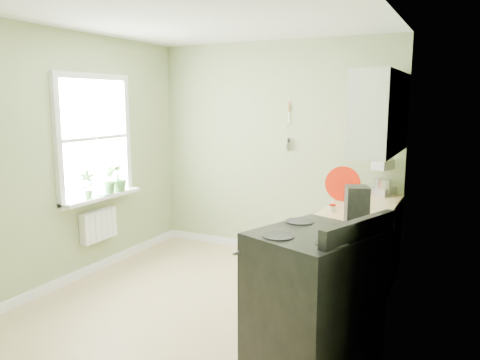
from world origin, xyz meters
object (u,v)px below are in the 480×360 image
at_px(kettle, 351,187).
at_px(coffee_maker, 357,206).
at_px(stand_mixer, 384,178).
at_px(stove, 313,298).

distance_m(kettle, coffee_maker, 1.26).
bearing_deg(stand_mixer, stove, -92.61).
height_order(stove, coffee_maker, coffee_maker).
relative_size(stand_mixer, kettle, 2.27).
xyz_separation_m(stove, coffee_maker, (0.11, 0.84, 0.54)).
bearing_deg(kettle, coffee_maker, -74.95).
relative_size(stove, kettle, 5.95).
height_order(stand_mixer, kettle, stand_mixer).
xyz_separation_m(kettle, coffee_maker, (0.33, -1.21, 0.06)).
xyz_separation_m(stand_mixer, kettle, (-0.32, -0.23, -0.09)).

